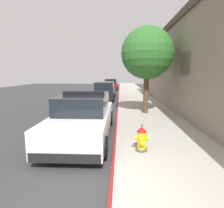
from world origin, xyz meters
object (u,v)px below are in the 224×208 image
fire_hydrant (142,139)px  police_cruiser (84,117)px  parked_car_silver_ahead (105,91)px  parked_car_dark_far (111,84)px  street_tree (147,53)px

fire_hydrant → police_cruiser: bearing=141.4°
police_cruiser → fire_hydrant: 2.47m
parked_car_silver_ahead → parked_car_dark_far: (0.07, 10.33, 0.00)m
police_cruiser → parked_car_silver_ahead: 10.49m
street_tree → parked_car_silver_ahead: bearing=112.8°
police_cruiser → street_tree: (2.73, 3.69, 2.63)m
police_cruiser → parked_car_dark_far: (-0.06, 20.82, -0.00)m
parked_car_silver_ahead → fire_hydrant: parked_car_silver_ahead is taller
parked_car_dark_far → fire_hydrant: bearing=-84.9°
parked_car_dark_far → police_cruiser: bearing=-89.8°
parked_car_dark_far → fire_hydrant: parked_car_dark_far is taller
police_cruiser → fire_hydrant: size_ratio=6.37×
police_cruiser → parked_car_dark_far: size_ratio=1.00×
police_cruiser → street_tree: street_tree is taller
parked_car_dark_far → street_tree: (2.79, -17.13, 2.63)m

